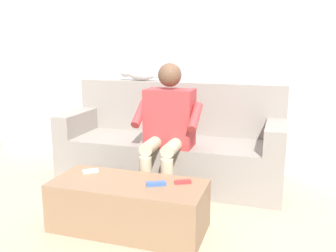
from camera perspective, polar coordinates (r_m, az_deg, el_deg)
ground_plane at (r=3.01m, az=-3.66°, el=-12.93°), size 8.00×8.00×0.00m
back_wall at (r=3.87m, az=2.72°, el=14.13°), size 4.89×0.06×2.80m
couch at (r=3.55m, az=0.57°, el=-3.31°), size 2.09×0.75×0.93m
coffee_table at (r=2.68m, az=-6.14°, el=-12.20°), size 1.09×0.47×0.35m
person_solo_seated at (r=3.11m, az=-0.07°, el=0.49°), size 0.56×0.54×1.14m
cat_on_backrest at (r=3.79m, az=-4.77°, el=8.28°), size 0.54×0.13×0.16m
remote_red at (r=2.57m, az=2.31°, el=-8.69°), size 0.12×0.08×0.02m
remote_blue at (r=2.54m, az=-1.87°, el=-8.96°), size 0.14×0.10×0.02m
remote_white at (r=2.84m, az=-12.00°, el=-6.87°), size 0.12×0.11×0.02m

